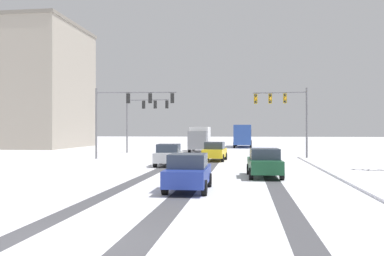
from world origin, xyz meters
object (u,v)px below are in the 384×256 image
(office_building_far_left_block, at_px, (3,87))
(box_truck_delivery, at_px, (200,138))
(car_blue_fourth, at_px, (188,172))
(traffic_signal_near_right, at_px, (285,107))
(traffic_signal_far_left, at_px, (144,112))
(car_dark_green_third, at_px, (264,163))
(car_yellow_cab_lead, at_px, (215,151))
(bus_oncoming, at_px, (243,134))
(car_silver_second, at_px, (169,155))
(traffic_signal_near_left, at_px, (129,106))

(office_building_far_left_block, bearing_deg, box_truck_delivery, -15.98)
(car_blue_fourth, xyz_separation_m, box_truck_delivery, (-3.00, 32.05, 0.82))
(traffic_signal_near_right, height_order, traffic_signal_far_left, same)
(traffic_signal_far_left, bearing_deg, office_building_far_left_block, 153.76)
(traffic_signal_far_left, bearing_deg, car_dark_green_third, -61.12)
(car_yellow_cab_lead, height_order, car_dark_green_third, same)
(bus_oncoming, relative_size, box_truck_delivery, 1.48)
(traffic_signal_near_right, relative_size, car_yellow_cab_lead, 1.55)
(traffic_signal_far_left, relative_size, car_yellow_cab_lead, 1.55)
(traffic_signal_near_right, xyz_separation_m, car_silver_second, (-9.24, -8.76, -3.94))
(car_silver_second, height_order, office_building_far_left_block, office_building_far_left_block)
(car_dark_green_third, distance_m, box_truck_delivery, 27.24)
(traffic_signal_far_left, distance_m, car_yellow_cab_lead, 14.85)
(car_dark_green_third, bearing_deg, box_truck_delivery, 103.89)
(car_silver_second, bearing_deg, box_truck_delivery, 89.64)
(car_silver_second, bearing_deg, traffic_signal_far_left, 110.06)
(traffic_signal_near_right, bearing_deg, box_truck_delivery, 129.18)
(traffic_signal_far_left, height_order, car_silver_second, traffic_signal_far_left)
(office_building_far_left_block, bearing_deg, traffic_signal_near_left, -40.09)
(car_yellow_cab_lead, distance_m, box_truck_delivery, 14.86)
(traffic_signal_near_left, distance_m, bus_oncoming, 29.49)
(traffic_signal_near_left, xyz_separation_m, car_dark_green_third, (11.70, -13.39, -4.02))
(traffic_signal_near_left, xyz_separation_m, car_yellow_cab_lead, (8.05, -1.51, -4.02))
(car_silver_second, relative_size, car_dark_green_third, 1.00)
(car_dark_green_third, relative_size, office_building_far_left_block, 0.17)
(traffic_signal_near_right, height_order, car_blue_fourth, traffic_signal_near_right)
(box_truck_delivery, bearing_deg, traffic_signal_near_right, -50.82)
(car_dark_green_third, relative_size, car_blue_fourth, 1.01)
(traffic_signal_near_right, distance_m, car_silver_second, 13.32)
(box_truck_delivery, bearing_deg, traffic_signal_far_left, -150.76)
(office_building_far_left_block, bearing_deg, car_yellow_cab_lead, -34.52)
(traffic_signal_near_left, xyz_separation_m, bus_oncoming, (10.33, 27.48, -2.84))
(traffic_signal_far_left, height_order, car_yellow_cab_lead, traffic_signal_far_left)
(bus_oncoming, bearing_deg, car_blue_fourth, -92.66)
(car_yellow_cab_lead, height_order, office_building_far_left_block, office_building_far_left_block)
(traffic_signal_near_left, relative_size, office_building_far_left_block, 0.31)
(car_silver_second, bearing_deg, traffic_signal_near_right, 43.46)
(traffic_signal_near_right, distance_m, traffic_signal_near_left, 14.40)
(car_silver_second, bearing_deg, car_yellow_cab_lead, 60.81)
(car_yellow_cab_lead, distance_m, bus_oncoming, 29.10)
(car_silver_second, relative_size, office_building_far_left_block, 0.17)
(traffic_signal_near_left, distance_m, box_truck_delivery, 14.39)
(traffic_signal_near_left, bearing_deg, car_dark_green_third, -48.85)
(bus_oncoming, xyz_separation_m, box_truck_delivery, (-5.16, -14.43, -0.36))
(traffic_signal_near_left, xyz_separation_m, traffic_signal_far_left, (-0.98, 9.60, -0.08))
(bus_oncoming, height_order, office_building_far_left_block, office_building_far_left_block)
(car_yellow_cab_lead, bearing_deg, car_blue_fourth, -89.62)
(office_building_far_left_block, bearing_deg, bus_oncoming, 8.53)
(car_yellow_cab_lead, xyz_separation_m, bus_oncoming, (2.28, 28.99, 1.18))
(traffic_signal_near_right, bearing_deg, bus_oncoming, 98.77)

